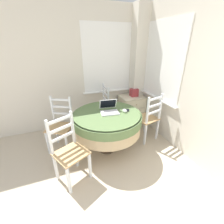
# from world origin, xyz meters

# --- Properties ---
(corner_room_shell) EXTENTS (4.22, 5.12, 2.55)m
(corner_room_shell) POSITION_xyz_m (1.15, 2.06, 1.28)
(corner_room_shell) COLOR beige
(corner_room_shell) RESTS_ON ground_plane
(round_dining_table) EXTENTS (1.19, 1.19, 0.73)m
(round_dining_table) POSITION_xyz_m (0.73, 2.15, 0.58)
(round_dining_table) COLOR #4C3D2D
(round_dining_table) RESTS_ON ground_plane
(laptop) EXTENTS (0.34, 0.34, 0.21)m
(laptop) POSITION_xyz_m (0.78, 2.18, 0.78)
(laptop) COLOR silver
(laptop) RESTS_ON round_dining_table
(computer_mouse) EXTENTS (0.07, 0.10, 0.05)m
(computer_mouse) POSITION_xyz_m (1.03, 2.08, 0.76)
(computer_mouse) COLOR white
(computer_mouse) RESTS_ON round_dining_table
(cell_phone) EXTENTS (0.10, 0.12, 0.01)m
(cell_phone) POSITION_xyz_m (1.11, 2.12, 0.74)
(cell_phone) COLOR black
(cell_phone) RESTS_ON round_dining_table
(dining_chair_near_back_window) EXTENTS (0.39, 0.40, 0.98)m
(dining_chair_near_back_window) POSITION_xyz_m (0.87, 2.98, 0.47)
(dining_chair_near_back_window) COLOR tan
(dining_chair_near_back_window) RESTS_ON ground_plane
(dining_chair_near_right_window) EXTENTS (0.48, 0.47, 0.98)m
(dining_chair_near_right_window) POSITION_xyz_m (1.58, 2.16, 0.47)
(dining_chair_near_right_window) COLOR tan
(dining_chair_near_right_window) RESTS_ON ground_plane
(dining_chair_camera_near) EXTENTS (0.53, 0.52, 0.98)m
(dining_chair_camera_near) POSITION_xyz_m (0.03, 1.70, 0.47)
(dining_chair_camera_near) COLOR tan
(dining_chair_camera_near) RESTS_ON ground_plane
(dining_chair_left_flank) EXTENTS (0.53, 0.53, 0.98)m
(dining_chair_left_flank) POSITION_xyz_m (-0.04, 2.47, 0.47)
(dining_chair_left_flank) COLOR tan
(dining_chair_left_flank) RESTS_ON ground_plane
(corner_cabinet) EXTENTS (0.57, 0.50, 0.65)m
(corner_cabinet) POSITION_xyz_m (1.65, 2.99, 0.33)
(corner_cabinet) COLOR beige
(corner_cabinet) RESTS_ON ground_plane
(storage_box) EXTENTS (0.17, 0.15, 0.18)m
(storage_box) POSITION_xyz_m (1.70, 2.99, 0.74)
(storage_box) COLOR #9E3338
(storage_box) RESTS_ON corner_cabinet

